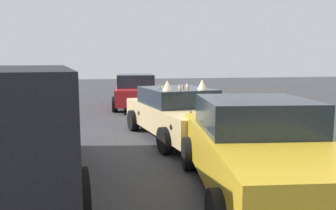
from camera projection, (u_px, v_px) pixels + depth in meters
ground_plane at (179, 137)px, 8.95m from camera, size 60.00×60.00×0.00m
art_car_decorated at (178, 112)px, 8.89m from camera, size 4.58×2.60×1.58m
parked_van_near_right at (4, 121)px, 5.21m from camera, size 5.31×2.79×1.97m
parked_sedan_near_left at (135, 91)px, 14.77m from camera, size 4.67×2.17×1.48m
parked_sedan_behind_right at (258, 148)px, 5.08m from camera, size 4.30×2.41×1.48m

